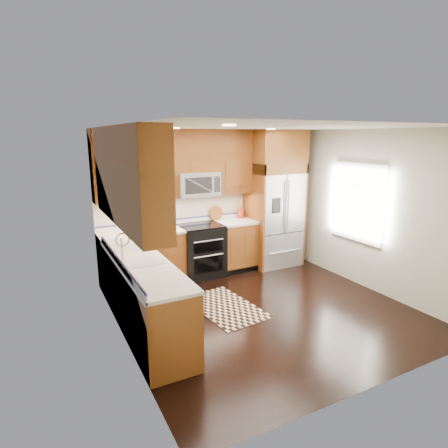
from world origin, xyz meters
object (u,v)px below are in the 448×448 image
range (201,251)px  utensil_crock (241,212)px  refrigerator (275,199)px  knife_block (140,226)px  rug (225,307)px

range → utensil_crock: 1.12m
range → utensil_crock: bearing=11.6°
range → refrigerator: 1.76m
range → refrigerator: bearing=-1.4°
range → knife_block: bearing=178.4°
range → utensil_crock: utensil_crock is taller
utensil_crock → knife_block: bearing=-175.4°
range → rug: 1.46m
knife_block → rug: bearing=-58.7°
rug → refrigerator: bearing=30.7°
rug → utensil_crock: size_ratio=3.49×
rug → utensil_crock: 2.21m
range → utensil_crock: (0.93, 0.19, 0.60)m
refrigerator → knife_block: bearing=178.5°
range → knife_block: knife_block is taller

